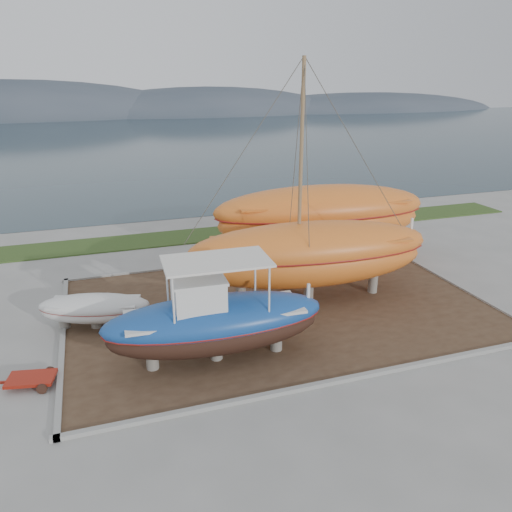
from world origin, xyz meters
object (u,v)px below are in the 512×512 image
object	(u,v)px
orange_sailboat	(313,187)
orange_bare_hull	(320,223)
blue_caique	(215,311)
white_dinghy	(95,312)
red_trailer	(32,381)

from	to	relation	value
orange_sailboat	orange_bare_hull	bearing A→B (deg)	65.70
blue_caique	white_dinghy	world-z (taller)	blue_caique
white_dinghy	orange_sailboat	xyz separation A→B (m)	(9.41, -0.19, 4.56)
blue_caique	white_dinghy	bearing A→B (deg)	138.17
red_trailer	orange_bare_hull	bearing A→B (deg)	41.34
orange_bare_hull	red_trailer	size ratio (longest dim) A/B	5.34
blue_caique	white_dinghy	distance (m)	5.80
white_dinghy	orange_sailboat	bearing A→B (deg)	15.76
orange_sailboat	red_trailer	distance (m)	13.11
orange_sailboat	white_dinghy	bearing A→B (deg)	-175.39
orange_sailboat	orange_bare_hull	xyz separation A→B (m)	(2.93, 5.07, -3.24)
orange_sailboat	orange_bare_hull	world-z (taller)	orange_sailboat
orange_bare_hull	red_trailer	bearing A→B (deg)	-144.77
white_dinghy	orange_bare_hull	xyz separation A→B (m)	(12.34, 4.88, 1.31)
blue_caique	orange_sailboat	size ratio (longest dim) A/B	0.72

